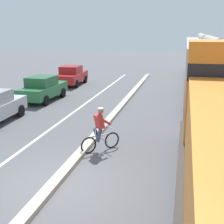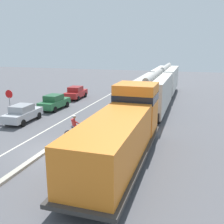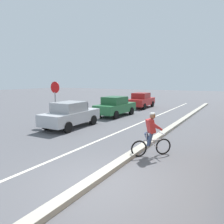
{
  "view_description": "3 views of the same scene",
  "coord_description": "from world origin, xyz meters",
  "px_view_note": "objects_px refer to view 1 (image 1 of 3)",
  "views": [
    {
      "loc": [
        3.64,
        -7.98,
        4.57
      ],
      "look_at": [
        0.79,
        4.27,
        1.24
      ],
      "focal_mm": 50.0,
      "sensor_mm": 36.0,
      "label": 1
    },
    {
      "loc": [
        8.89,
        -14.17,
        6.74
      ],
      "look_at": [
        3.36,
        3.7,
        2.03
      ],
      "focal_mm": 42.0,
      "sensor_mm": 36.0,
      "label": 2
    },
    {
      "loc": [
        3.52,
        -5.01,
        2.98
      ],
      "look_at": [
        -3.9,
        7.59,
        0.83
      ],
      "focal_mm": 35.0,
      "sensor_mm": 36.0,
      "label": 3
    }
  ],
  "objects_px": {
    "hopper_car_middle": "(201,56)",
    "cyclist": "(100,131)",
    "hopper_car_lead": "(209,71)",
    "parked_car_red": "(72,75)",
    "parked_car_green": "(43,88)"
  },
  "relations": [
    {
      "from": "hopper_car_lead",
      "to": "parked_car_red",
      "type": "relative_size",
      "value": 2.49
    },
    {
      "from": "hopper_car_lead",
      "to": "parked_car_red",
      "type": "bearing_deg",
      "value": 157.29
    },
    {
      "from": "hopper_car_lead",
      "to": "hopper_car_middle",
      "type": "bearing_deg",
      "value": 90.0
    },
    {
      "from": "hopper_car_lead",
      "to": "hopper_car_middle",
      "type": "height_order",
      "value": "same"
    },
    {
      "from": "hopper_car_middle",
      "to": "cyclist",
      "type": "distance_m",
      "value": 21.5
    },
    {
      "from": "hopper_car_middle",
      "to": "cyclist",
      "type": "bearing_deg",
      "value": -102.16
    },
    {
      "from": "hopper_car_lead",
      "to": "parked_car_red",
      "type": "height_order",
      "value": "hopper_car_lead"
    },
    {
      "from": "parked_car_red",
      "to": "cyclist",
      "type": "height_order",
      "value": "cyclist"
    },
    {
      "from": "hopper_car_middle",
      "to": "parked_car_green",
      "type": "bearing_deg",
      "value": -128.55
    },
    {
      "from": "parked_car_green",
      "to": "cyclist",
      "type": "relative_size",
      "value": 2.48
    },
    {
      "from": "parked_car_green",
      "to": "cyclist",
      "type": "height_order",
      "value": "cyclist"
    },
    {
      "from": "parked_car_green",
      "to": "hopper_car_middle",
      "type": "bearing_deg",
      "value": 51.45
    },
    {
      "from": "hopper_car_middle",
      "to": "parked_car_green",
      "type": "distance_m",
      "value": 16.97
    },
    {
      "from": "hopper_car_lead",
      "to": "parked_car_green",
      "type": "distance_m",
      "value": 10.74
    },
    {
      "from": "parked_car_green",
      "to": "cyclist",
      "type": "bearing_deg",
      "value": -52.14
    }
  ]
}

